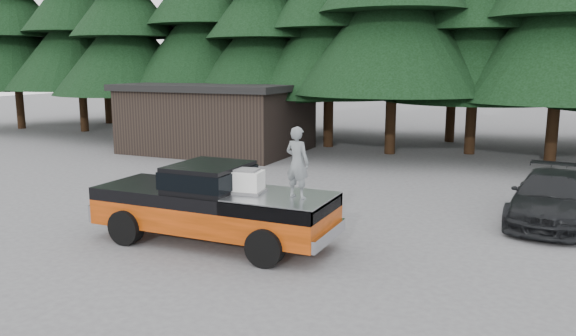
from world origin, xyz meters
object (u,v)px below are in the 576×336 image
at_px(parked_car, 551,198).
at_px(utility_building, 218,117).
at_px(air_compressor, 247,182).
at_px(man_on_bed, 297,162).
at_px(pickup_truck, 214,216).

xyz_separation_m(parked_car, utility_building, (-14.86, 7.38, 0.98)).
bearing_deg(parked_car, utility_building, 159.45).
bearing_deg(parked_car, air_compressor, -135.02).
bearing_deg(air_compressor, man_on_bed, -7.18).
xyz_separation_m(pickup_truck, parked_car, (7.41, 5.26, 0.02)).
height_order(parked_car, utility_building, utility_building).
xyz_separation_m(air_compressor, utility_building, (-8.36, 12.66, 0.09)).
distance_m(air_compressor, man_on_bed, 1.38).
relative_size(air_compressor, parked_car, 0.15).
height_order(air_compressor, man_on_bed, man_on_bed).
bearing_deg(air_compressor, pickup_truck, 171.51).
bearing_deg(pickup_truck, air_compressor, -1.38).
xyz_separation_m(air_compressor, parked_car, (6.49, 5.28, -0.89)).
bearing_deg(pickup_truck, man_on_bed, -0.61).
relative_size(pickup_truck, parked_car, 1.27).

